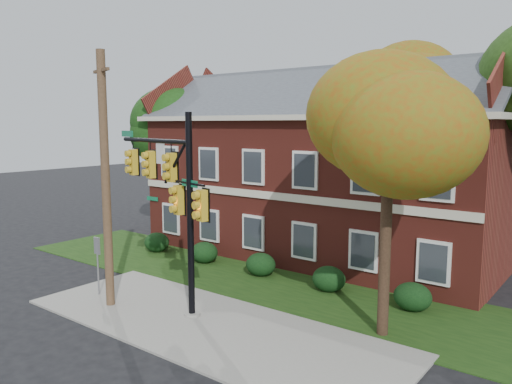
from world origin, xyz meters
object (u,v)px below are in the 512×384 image
Objects in this scene: hedge_right at (329,279)px; tree_near_right at (395,129)px; hedge_far_left at (157,242)px; utility_pole at (106,180)px; tree_left_rear at (176,126)px; sign_post at (97,256)px; hedge_center at (261,264)px; tree_far_rear at (405,91)px; traffic_signal at (171,189)px; hedge_far_right at (413,297)px; apartment_building at (321,160)px; hedge_left at (204,252)px.

tree_near_right is (3.72, -2.83, 6.14)m from hedge_right.
tree_near_right is (14.22, -2.83, 6.14)m from hedge_far_left.
hedge_far_left is 0.15× the size of utility_pole.
sign_post is (6.23, -10.25, -5.05)m from tree_left_rear.
hedge_far_left is 7.00m from hedge_center.
tree_far_rear is (-2.16, 13.09, 8.32)m from hedge_right.
tree_left_rear is (-13.23, 4.14, 6.16)m from hedge_right.
hedge_far_left is 0.58× the size of sign_post.
hedge_center is at bearing 180.00° from hedge_right.
traffic_signal reaches higher than hedge_far_left.
traffic_signal reaches higher than hedge_far_right.
hedge_right is (3.50, -5.25, -4.46)m from apartment_building.
hedge_far_left is at bearing 180.00° from hedge_center.
hedge_center is 6.46m from traffic_signal.
tree_far_rear is (-5.66, 13.09, 8.32)m from hedge_far_right.
hedge_right is at bearing 0.00° from hedge_far_left.
tree_left_rear is (-9.73, 4.14, 6.16)m from hedge_center.
hedge_far_left is 9.33m from traffic_signal.
tree_left_rear is (-16.73, 4.14, 6.16)m from hedge_far_right.
tree_far_rear reaches higher than tree_near_right.
tree_left_rear is at bearing 156.96° from hedge_center.
sign_post is at bearing -119.82° from hedge_center.
hedge_right is 0.19× the size of traffic_signal.
hedge_center is 9.90m from tree_near_right.
hedge_right is at bearing 0.00° from hedge_center.
tree_near_right is at bearing -14.81° from hedge_left.
tree_near_right reaches higher than hedge_left.
hedge_far_left is at bearing -56.58° from tree_left_rear.
hedge_left is (-3.50, -5.25, -4.46)m from apartment_building.
tree_far_rear is at bearing 96.83° from utility_pole.
hedge_far_left is at bearing 143.47° from utility_pole.
traffic_signal is (-0.26, -5.09, 3.97)m from hedge_center.
utility_pole is at bearing -17.90° from sign_post.
apartment_building is 2.12× the size of tree_left_rear.
apartment_building is at bearing 90.00° from hedge_center.
tree_left_rear reaches higher than hedge_left.
tree_left_rear is at bearing 166.11° from hedge_far_right.
hedge_right is 0.58× the size of sign_post.
tree_near_right reaches higher than hedge_far_left.
sign_post is (-3.50, -11.36, -3.35)m from apartment_building.
hedge_left is 9.69m from tree_left_rear.
hedge_center is 0.16× the size of tree_near_right.
utility_pole is at bearing -100.24° from tree_far_rear.
hedge_center is at bearing 158.58° from tree_near_right.
traffic_signal is (3.24, -5.09, 3.97)m from hedge_left.
tree_left_rear is 0.77× the size of tree_far_rear.
sign_post reaches higher than hedge_left.
sign_post reaches higher than hedge_far_left.
apartment_building is 7.73m from hedge_right.
sign_post is (3.50, -6.11, 1.11)m from hedge_far_left.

